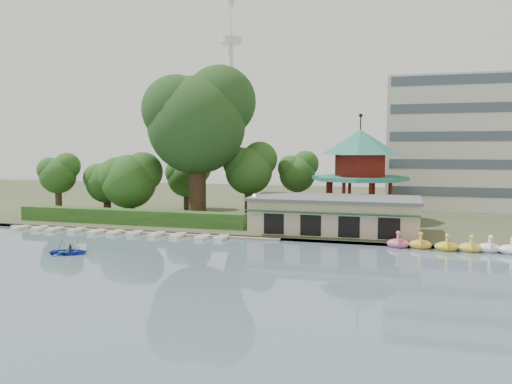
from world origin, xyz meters
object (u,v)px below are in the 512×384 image
at_px(pavilion, 360,165).
at_px(big_tree, 198,117).
at_px(dock, 137,232).
at_px(rowboat_with_passengers, 69,249).
at_px(boathouse, 334,214).

bearing_deg(pavilion, big_tree, -169.68).
xyz_separation_m(dock, big_tree, (3.18, 11.01, 13.64)).
bearing_deg(big_tree, rowboat_with_passengers, -98.50).
bearing_deg(boathouse, big_tree, 161.67).
relative_size(boathouse, rowboat_with_passengers, 3.43).
xyz_separation_m(boathouse, pavilion, (2.00, 10.03, 5.11)).
bearing_deg(dock, big_tree, 73.91).
bearing_deg(big_tree, boathouse, -18.33).
bearing_deg(rowboat_with_passengers, boathouse, 37.09).
bearing_deg(boathouse, pavilion, 78.72).
bearing_deg(boathouse, rowboat_with_passengers, -142.91).
bearing_deg(big_tree, pavilion, 10.32).
xyz_separation_m(dock, pavilion, (24.00, 14.80, 7.36)).
relative_size(pavilion, rowboat_with_passengers, 2.49).
bearing_deg(dock, pavilion, 31.66).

